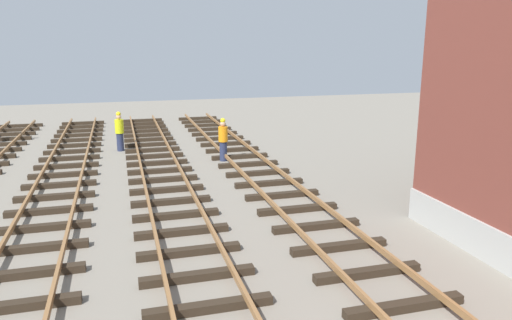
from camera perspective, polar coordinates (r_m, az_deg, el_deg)
track_worker_foreground at (r=20.96m, az=-3.87°, el=2.39°), size 0.40×0.40×1.87m
track_worker_distant at (r=23.75m, az=-15.70°, el=3.23°), size 0.40×0.40×1.87m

